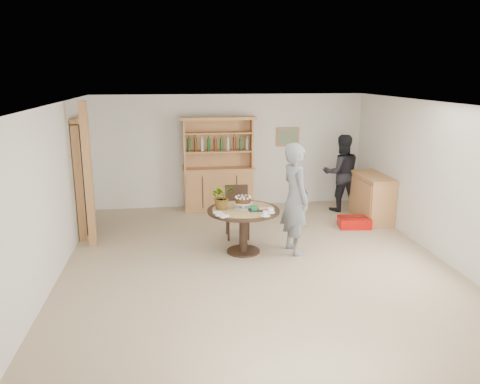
% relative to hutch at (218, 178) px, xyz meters
% --- Properties ---
extents(ground, '(7.00, 7.00, 0.00)m').
position_rel_hutch_xyz_m(ground, '(0.30, -3.24, -0.69)').
color(ground, tan).
rests_on(ground, ground).
extents(room_shell, '(6.04, 7.04, 2.52)m').
position_rel_hutch_xyz_m(room_shell, '(0.30, -3.23, 1.05)').
color(room_shell, white).
rests_on(room_shell, ground).
extents(doorway, '(0.13, 1.10, 2.18)m').
position_rel_hutch_xyz_m(doorway, '(-2.63, -1.24, 0.42)').
color(doorway, black).
rests_on(doorway, ground).
extents(pine_post, '(0.12, 0.12, 2.50)m').
position_rel_hutch_xyz_m(pine_post, '(-2.40, -2.04, 0.56)').
color(pine_post, '#BA7D4E').
rests_on(pine_post, ground).
extents(hutch, '(1.62, 0.54, 2.04)m').
position_rel_hutch_xyz_m(hutch, '(0.00, 0.00, 0.00)').
color(hutch, tan).
rests_on(hutch, ground).
extents(sideboard, '(0.54, 1.26, 0.94)m').
position_rel_hutch_xyz_m(sideboard, '(3.04, -1.24, -0.22)').
color(sideboard, tan).
rests_on(sideboard, ground).
extents(dining_table, '(1.20, 1.20, 0.76)m').
position_rel_hutch_xyz_m(dining_table, '(0.16, -2.69, -0.08)').
color(dining_table, black).
rests_on(dining_table, ground).
extents(dining_chair, '(0.43, 0.43, 0.95)m').
position_rel_hutch_xyz_m(dining_chair, '(0.17, -1.86, -0.15)').
color(dining_chair, black).
rests_on(dining_chair, ground).
extents(birthday_cake, '(0.30, 0.30, 0.20)m').
position_rel_hutch_xyz_m(birthday_cake, '(0.16, -2.64, 0.19)').
color(birthday_cake, white).
rests_on(birthday_cake, dining_table).
extents(flower_vase, '(0.47, 0.44, 0.42)m').
position_rel_hutch_xyz_m(flower_vase, '(-0.19, -2.64, 0.28)').
color(flower_vase, '#3F7233').
rests_on(flower_vase, dining_table).
extents(gift_tray, '(0.30, 0.20, 0.08)m').
position_rel_hutch_xyz_m(gift_tray, '(0.38, -2.82, 0.10)').
color(gift_tray, black).
rests_on(gift_tray, dining_table).
extents(coffee_cup_a, '(0.15, 0.15, 0.09)m').
position_rel_hutch_xyz_m(coffee_cup_a, '(0.56, -2.97, 0.11)').
color(coffee_cup_a, white).
rests_on(coffee_cup_a, dining_table).
extents(coffee_cup_b, '(0.15, 0.15, 0.08)m').
position_rel_hutch_xyz_m(coffee_cup_b, '(0.44, -3.14, 0.11)').
color(coffee_cup_b, white).
rests_on(coffee_cup_b, dining_table).
extents(napkins, '(0.24, 0.33, 0.03)m').
position_rel_hutch_xyz_m(napkins, '(-0.25, -3.01, 0.09)').
color(napkins, white).
rests_on(napkins, dining_table).
extents(teen_boy, '(0.56, 0.75, 1.86)m').
position_rel_hutch_xyz_m(teen_boy, '(1.01, -2.79, 0.24)').
color(teen_boy, slate).
rests_on(teen_boy, ground).
extents(adult_person, '(0.85, 0.68, 1.67)m').
position_rel_hutch_xyz_m(adult_person, '(2.64, -0.50, 0.15)').
color(adult_person, black).
rests_on(adult_person, ground).
extents(red_suitcase, '(0.64, 0.47, 0.21)m').
position_rel_hutch_xyz_m(red_suitcase, '(2.51, -1.70, -0.59)').
color(red_suitcase, red).
rests_on(red_suitcase, ground).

